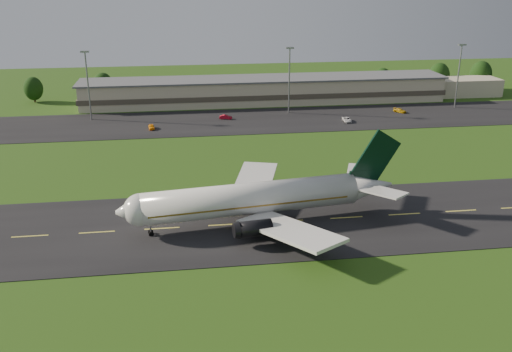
{
  "coord_description": "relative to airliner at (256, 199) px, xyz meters",
  "views": [
    {
      "loc": [
        -29.32,
        -91.07,
        42.39
      ],
      "look_at": [
        -15.4,
        8.0,
        6.0
      ],
      "focal_mm": 40.0,
      "sensor_mm": 36.0,
      "label": 1
    }
  ],
  "objects": [
    {
      "name": "terminal",
      "position": [
        23.0,
        96.07,
        -0.67
      ],
      "size": [
        145.0,
        16.0,
        8.4
      ],
      "color": "#BFAE92",
      "rests_on": "ground"
    },
    {
      "name": "service_vehicle_d",
      "position": [
        56.23,
        75.47,
        -3.95
      ],
      "size": [
        3.93,
        4.37,
        1.22
      ],
      "primitive_type": "imported",
      "rotation": [
        0.0,
        0.0,
        0.66
      ],
      "color": "#D29E0C",
      "rests_on": "apron"
    },
    {
      "name": "taxiway",
      "position": [
        16.6,
        -0.11,
        -4.61
      ],
      "size": [
        220.0,
        30.0,
        0.1
      ],
      "primitive_type": "cube",
      "color": "black",
      "rests_on": "ground"
    },
    {
      "name": "service_vehicle_b",
      "position": [
        1.42,
        74.68,
        -3.94
      ],
      "size": [
        4.01,
        2.28,
        1.25
      ],
      "primitive_type": "imported",
      "rotation": [
        0.0,
        0.0,
        1.3
      ],
      "color": "#A50B1E",
      "rests_on": "apron"
    },
    {
      "name": "ground",
      "position": [
        16.6,
        -0.11,
        -4.66
      ],
      "size": [
        360.0,
        360.0,
        0.0
      ],
      "primitive_type": "plane",
      "color": "#214511",
      "rests_on": "ground"
    },
    {
      "name": "airliner",
      "position": [
        0.0,
        0.0,
        0.0
      ],
      "size": [
        51.17,
        41.84,
        15.57
      ],
      "rotation": [
        0.0,
        0.0,
        0.13
      ],
      "color": "silver",
      "rests_on": "ground"
    },
    {
      "name": "apron",
      "position": [
        16.6,
        71.89,
        -4.61
      ],
      "size": [
        260.0,
        30.0,
        0.1
      ],
      "primitive_type": "cube",
      "color": "black",
      "rests_on": "ground"
    },
    {
      "name": "service_vehicle_c",
      "position": [
        36.42,
        66.55,
        -3.92
      ],
      "size": [
        2.39,
        4.74,
        1.28
      ],
      "primitive_type": "imported",
      "rotation": [
        0.0,
        0.0,
        -0.06
      ],
      "color": "silver",
      "rests_on": "apron"
    },
    {
      "name": "light_mast_east",
      "position": [
        76.6,
        79.89,
        8.08
      ],
      "size": [
        2.4,
        1.2,
        20.35
      ],
      "color": "gray",
      "rests_on": "ground"
    },
    {
      "name": "light_mast_centre",
      "position": [
        21.6,
        79.89,
        8.08
      ],
      "size": [
        2.4,
        1.2,
        20.35
      ],
      "color": "gray",
      "rests_on": "ground"
    },
    {
      "name": "light_mast_west",
      "position": [
        -38.4,
        79.89,
        8.08
      ],
      "size": [
        2.4,
        1.2,
        20.35
      ],
      "color": "gray",
      "rests_on": "ground"
    },
    {
      "name": "tree_line",
      "position": [
        58.07,
        106.4,
        0.5
      ],
      "size": [
        197.26,
        9.04,
        10.64
      ],
      "color": "black",
      "rests_on": "ground"
    },
    {
      "name": "service_vehicle_a",
      "position": [
        -20.25,
        66.3,
        -3.9
      ],
      "size": [
        1.98,
        4.04,
        1.33
      ],
      "primitive_type": "imported",
      "rotation": [
        0.0,
        0.0,
        0.11
      ],
      "color": "orange",
      "rests_on": "apron"
    }
  ]
}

